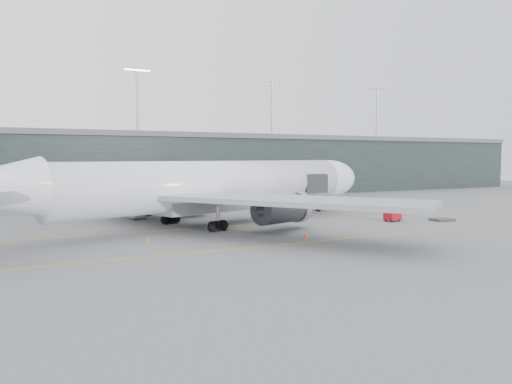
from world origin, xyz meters
name	(u,v)px	position (x,y,z in m)	size (l,w,h in m)	color
ground	(187,225)	(0.00, 0.00, 0.00)	(320.00, 320.00, 0.00)	#5C5C61
taxiline_a	(197,228)	(0.00, -4.00, 0.01)	(160.00, 0.25, 0.02)	gold
taxiline_b	(250,247)	(0.00, -20.00, 0.01)	(160.00, 0.25, 0.02)	gold
taxiline_lead_main	(177,210)	(5.00, 20.00, 0.01)	(0.25, 60.00, 0.02)	gold
terminal	(108,165)	(0.00, 58.00, 7.62)	(240.00, 36.00, 29.00)	black
main_aircraft	(214,186)	(3.38, -1.85, 5.48)	(67.88, 62.54, 19.54)	white
jet_bridge	(285,178)	(29.80, 23.84, 5.15)	(21.46, 43.67, 6.88)	#2D2E32
gse_cart	(393,215)	(28.42, -10.30, 0.94)	(2.78, 2.11, 1.70)	#A70B19
baggage_dolly	(442,220)	(35.43, -13.22, 0.18)	(3.05, 2.44, 0.31)	#343438
uld_a	(137,213)	(-4.82, 8.89, 1.07)	(2.61, 2.29, 2.03)	#3B3C41
uld_b	(143,210)	(-3.05, 12.53, 1.04)	(2.71, 2.49, 1.98)	#3B3C41
uld_c	(172,211)	(1.14, 10.60, 0.85)	(1.91, 1.60, 1.62)	#3B3C41
cone_nose	(405,214)	(35.18, -5.74, 0.33)	(0.41, 0.41, 0.65)	red
cone_wing_stbd	(305,235)	(8.43, -17.54, 0.33)	(0.41, 0.41, 0.66)	red
cone_wing_port	(223,210)	(10.60, 11.74, 0.39)	(0.49, 0.49, 0.78)	orange
cone_tail	(148,239)	(-8.67, -11.67, 0.32)	(0.40, 0.40, 0.64)	orange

